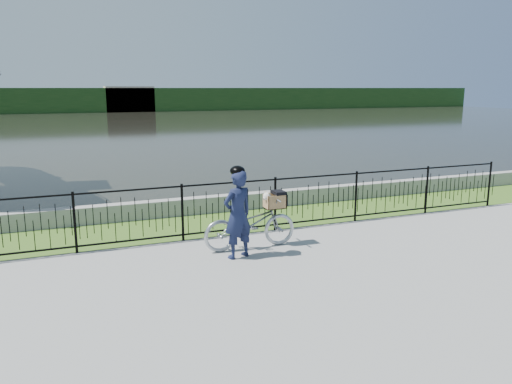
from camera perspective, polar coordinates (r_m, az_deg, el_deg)
name	(u,v)px	position (r m, az deg, el deg)	size (l,w,h in m)	color
ground	(260,259)	(8.92, 0.50, -7.69)	(120.00, 120.00, 0.00)	gray
grass_strip	(216,223)	(11.25, -4.57, -3.55)	(60.00, 2.00, 0.01)	#426720
water	(99,127)	(41.00, -17.55, 7.09)	(120.00, 120.00, 0.00)	black
quay_wall	(204,205)	(12.13, -6.01, -1.49)	(60.00, 0.30, 0.40)	gray
fence	(230,208)	(10.19, -2.93, -1.84)	(14.00, 0.06, 1.15)	black
far_treeline	(79,100)	(67.86, -19.55, 9.88)	(120.00, 6.00, 3.00)	#23471B
far_building_right	(129,99)	(66.92, -14.29, 10.26)	(6.00, 3.00, 3.20)	#B3A38F
bicycle_rig	(251,223)	(9.38, -0.61, -3.58)	(1.81, 0.63, 1.08)	#A6ACB2
cyclist	(238,213)	(8.78, -2.11, -2.40)	(0.66, 0.53, 1.66)	#141B38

